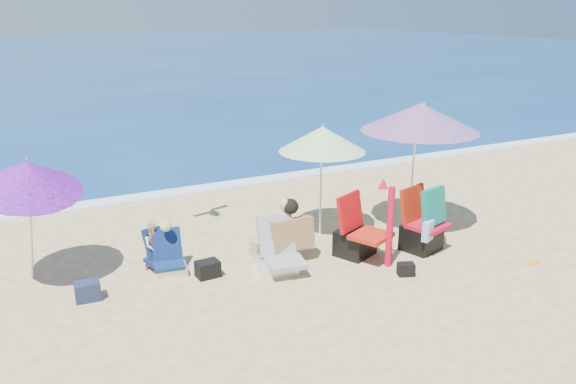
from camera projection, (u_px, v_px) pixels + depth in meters
name	position (u px, v px, depth m)	size (l,w,h in m)	color
ground	(336.00, 277.00, 8.69)	(120.00, 120.00, 0.00)	#D8BC84
sea	(45.00, 58.00, 46.92)	(120.00, 80.00, 0.12)	navy
foam	(217.00, 186.00, 13.02)	(120.00, 0.50, 0.04)	white
umbrella_turquoise	(420.00, 117.00, 9.92)	(2.49, 2.49, 2.34)	silver
umbrella_striped	(322.00, 139.00, 9.78)	(1.54, 1.54, 1.99)	white
umbrella_blue	(28.00, 176.00, 7.97)	(1.89, 1.93, 2.00)	silver
furled_umbrella	(389.00, 219.00, 8.85)	(0.28, 0.25, 1.42)	#B50C26
chair_navy	(169.00, 262.00, 8.80)	(0.54, 0.63, 0.64)	#0E274F
chair_rainbow	(278.00, 257.00, 8.87)	(0.72, 0.90, 0.81)	#DA724D
camp_chair_left	(356.00, 238.00, 9.36)	(0.83, 1.07, 1.04)	#B0210C
camp_chair_right	(423.00, 228.00, 9.54)	(0.77, 0.81, 1.11)	#B40C25
person_center	(287.00, 231.00, 9.13)	(0.70, 0.59, 1.03)	tan
person_left	(156.00, 245.00, 8.91)	(0.53, 0.57, 0.81)	tan
bag_navy_a	(88.00, 291.00, 7.99)	(0.35, 0.26, 0.26)	#1C243D
bag_black_a	(208.00, 269.00, 8.67)	(0.35, 0.27, 0.25)	black
bag_tan	(261.00, 247.00, 9.43)	(0.35, 0.28, 0.26)	tan
bag_black_b	(406.00, 269.00, 8.73)	(0.30, 0.25, 0.19)	black
orange_item	(534.00, 262.00, 9.17)	(0.26, 0.15, 0.03)	orange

